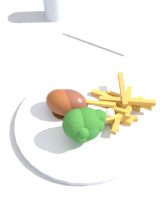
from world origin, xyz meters
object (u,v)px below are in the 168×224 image
object	(u,v)px
chicken_drumstick_far	(65,104)
dining_table	(104,144)
dinner_plate	(84,120)
carrot_fries_pile	(116,107)
broccoli_floret_back	(80,125)
fork	(94,43)
chicken_drumstick_near	(72,101)
broccoli_floret_middle	(89,122)
broccoli_floret_front	(85,125)

from	to	relation	value
chicken_drumstick_far	dining_table	bearing A→B (deg)	-87.62
dinner_plate	carrot_fries_pile	bearing A→B (deg)	-77.07
broccoli_floret_back	fork	size ratio (longest dim) A/B	0.36
chicken_drumstick_near	dinner_plate	bearing A→B (deg)	-138.56
carrot_fries_pile	fork	world-z (taller)	carrot_fries_pile
chicken_drumstick_far	fork	world-z (taller)	chicken_drumstick_far
carrot_fries_pile	fork	size ratio (longest dim) A/B	0.84
chicken_drumstick_near	fork	bearing A→B (deg)	-13.65
broccoli_floret_back	chicken_drumstick_far	bearing A→B (deg)	22.99
dining_table	broccoli_floret_middle	distance (m)	0.19
dining_table	chicken_drumstick_far	size ratio (longest dim) A/B	8.34
chicken_drumstick_far	broccoli_floret_back	bearing A→B (deg)	-157.01
dining_table	broccoli_floret_front	world-z (taller)	broccoli_floret_front
dinner_plate	broccoli_floret_front	bearing A→B (deg)	-179.81
dining_table	chicken_drumstick_far	bearing A→B (deg)	92.38
broccoli_floret_front	carrot_fries_pile	bearing A→B (deg)	-46.49
dinner_plate	carrot_fries_pile	size ratio (longest dim) A/B	1.70
chicken_drumstick_near	fork	distance (m)	0.25
broccoli_floret_middle	chicken_drumstick_far	world-z (taller)	broccoli_floret_middle
dining_table	carrot_fries_pile	xyz separation A→B (m)	(-0.01, -0.02, 0.14)
dinner_plate	carrot_fries_pile	xyz separation A→B (m)	(0.01, -0.06, 0.02)
carrot_fries_pile	chicken_drumstick_far	distance (m)	0.10
carrot_fries_pile	broccoli_floret_middle	bearing A→B (deg)	135.26
carrot_fries_pile	fork	bearing A→B (deg)	5.99
broccoli_floret_front	broccoli_floret_back	bearing A→B (deg)	103.88
broccoli_floret_middle	chicken_drumstick_far	bearing A→B (deg)	35.39
dining_table	broccoli_floret_front	bearing A→B (deg)	144.78
broccoli_floret_middle	fork	world-z (taller)	broccoli_floret_middle
dining_table	chicken_drumstick_near	size ratio (longest dim) A/B	8.10
chicken_drumstick_near	chicken_drumstick_far	bearing A→B (deg)	112.31
broccoli_floret_middle	fork	size ratio (longest dim) A/B	0.36
broccoli_floret_back	chicken_drumstick_near	xyz separation A→B (m)	(0.07, 0.01, -0.02)
broccoli_floret_front	dining_table	bearing A→B (deg)	-35.22
dining_table	broccoli_floret_back	xyz separation A→B (m)	(-0.07, 0.06, 0.17)
broccoli_floret_middle	chicken_drumstick_near	distance (m)	0.08
broccoli_floret_back	chicken_drumstick_near	world-z (taller)	broccoli_floret_back
broccoli_floret_front	carrot_fries_pile	size ratio (longest dim) A/B	0.40
broccoli_floret_front	broccoli_floret_back	world-z (taller)	broccoli_floret_back
dinner_plate	fork	size ratio (longest dim) A/B	1.43
chicken_drumstick_far	broccoli_floret_middle	bearing A→B (deg)	-144.61
dinner_plate	carrot_fries_pile	distance (m)	0.07
dinner_plate	chicken_drumstick_near	world-z (taller)	chicken_drumstick_near
broccoli_floret_middle	fork	xyz separation A→B (m)	(0.31, -0.03, -0.05)
broccoli_floret_middle	broccoli_floret_back	bearing A→B (deg)	109.04
broccoli_floret_front	broccoli_floret_back	size ratio (longest dim) A/B	0.93
broccoli_floret_middle	carrot_fries_pile	bearing A→B (deg)	-44.74
dinner_plate	broccoli_floret_middle	distance (m)	0.06
broccoli_floret_front	broccoli_floret_back	xyz separation A→B (m)	(-0.00, 0.01, 0.00)
dining_table	chicken_drumstick_near	xyz separation A→B (m)	(0.00, 0.07, 0.15)
broccoli_floret_middle	broccoli_floret_back	distance (m)	0.02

